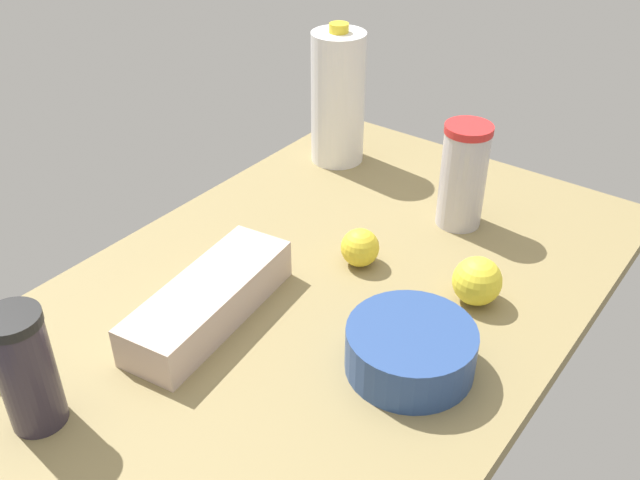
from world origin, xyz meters
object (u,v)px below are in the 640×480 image
(mixing_bowl, at_px, (410,349))
(lemon_far_back, at_px, (477,281))
(shaker_bottle, at_px, (26,370))
(tumbler_cup, at_px, (463,176))
(lemon_by_jug, at_px, (360,248))
(milk_jug, at_px, (338,98))
(egg_carton, at_px, (209,300))

(mixing_bowl, distance_m, lemon_far_back, 0.19)
(shaker_bottle, bearing_deg, mixing_bowl, -42.13)
(tumbler_cup, distance_m, lemon_by_jug, 0.24)
(tumbler_cup, relative_size, lemon_far_back, 2.51)
(shaker_bottle, relative_size, milk_jug, 0.59)
(shaker_bottle, distance_m, lemon_far_back, 0.67)
(egg_carton, bearing_deg, lemon_by_jug, -29.66)
(mixing_bowl, relative_size, lemon_by_jug, 2.78)
(milk_jug, height_order, lemon_by_jug, milk_jug)
(egg_carton, bearing_deg, milk_jug, 8.30)
(lemon_by_jug, bearing_deg, egg_carton, 157.85)
(milk_jug, distance_m, egg_carton, 0.59)
(tumbler_cup, height_order, egg_carton, tumbler_cup)
(tumbler_cup, xyz_separation_m, milk_jug, (0.08, 0.33, 0.04))
(egg_carton, relative_size, mixing_bowl, 1.71)
(tumbler_cup, xyz_separation_m, egg_carton, (-0.48, 0.18, -0.07))
(shaker_bottle, height_order, lemon_far_back, shaker_bottle)
(lemon_far_back, bearing_deg, mixing_bowl, 178.43)
(shaker_bottle, relative_size, lemon_far_back, 2.23)
(egg_carton, height_order, lemon_by_jug, same)
(egg_carton, bearing_deg, tumbler_cup, -27.82)
(tumbler_cup, relative_size, egg_carton, 0.63)
(milk_jug, xyz_separation_m, mixing_bowl, (-0.47, -0.46, -0.11))
(mixing_bowl, height_order, lemon_by_jug, mixing_bowl)
(shaker_bottle, bearing_deg, lemon_far_back, -31.13)
(egg_carton, xyz_separation_m, mixing_bowl, (0.09, -0.31, 0.00))
(shaker_bottle, xyz_separation_m, tumbler_cup, (0.76, -0.21, 0.01))
(lemon_far_back, bearing_deg, milk_jug, 59.71)
(milk_jug, distance_m, mixing_bowl, 0.67)
(milk_jug, relative_size, mixing_bowl, 1.61)
(tumbler_cup, height_order, lemon_far_back, tumbler_cup)
(tumbler_cup, bearing_deg, milk_jug, 77.03)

